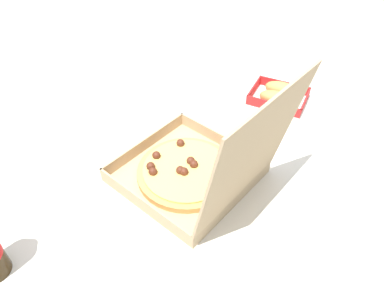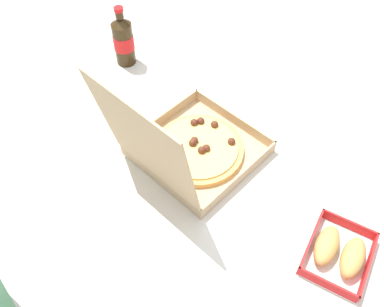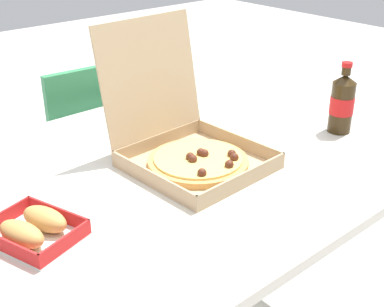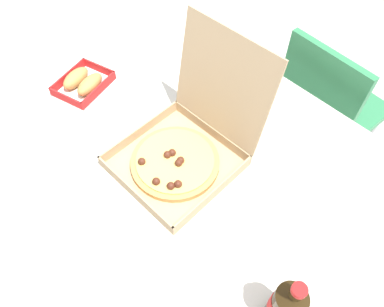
{
  "view_description": "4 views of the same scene",
  "coord_description": "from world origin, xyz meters",
  "px_view_note": "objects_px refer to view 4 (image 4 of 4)",
  "views": [
    {
      "loc": [
        0.49,
        0.42,
        1.44
      ],
      "look_at": [
        -0.03,
        -0.07,
        0.78
      ],
      "focal_mm": 33.03,
      "sensor_mm": 36.0,
      "label": 1
    },
    {
      "loc": [
        -0.54,
        0.49,
        1.69
      ],
      "look_at": [
        0.01,
        -0.03,
        0.73
      ],
      "focal_mm": 37.75,
      "sensor_mm": 36.0,
      "label": 2
    },
    {
      "loc": [
        -0.84,
        -1.0,
        1.38
      ],
      "look_at": [
        0.0,
        -0.04,
        0.75
      ],
      "focal_mm": 48.61,
      "sensor_mm": 36.0,
      "label": 3
    },
    {
      "loc": [
        0.51,
        -0.45,
        1.66
      ],
      "look_at": [
        0.02,
        -0.0,
        0.74
      ],
      "focal_mm": 33.83,
      "sensor_mm": 36.0,
      "label": 4
    }
  ],
  "objects_px": {
    "paper_menu": "(335,188)",
    "cola_bottle": "(286,306)",
    "bread_side_box": "(83,82)",
    "pizza_box_open": "(183,148)",
    "chair": "(326,106)"
  },
  "relations": [
    {
      "from": "bread_side_box",
      "to": "cola_bottle",
      "type": "bearing_deg",
      "value": -5.24
    },
    {
      "from": "bread_side_box",
      "to": "paper_menu",
      "type": "xyz_separation_m",
      "value": [
        0.88,
        0.31,
        -0.02
      ]
    },
    {
      "from": "chair",
      "to": "pizza_box_open",
      "type": "height_order",
      "value": "pizza_box_open"
    },
    {
      "from": "pizza_box_open",
      "to": "paper_menu",
      "type": "xyz_separation_m",
      "value": [
        0.39,
        0.26,
        -0.05
      ]
    },
    {
      "from": "chair",
      "to": "pizza_box_open",
      "type": "xyz_separation_m",
      "value": [
        -0.09,
        -0.77,
        0.29
      ]
    },
    {
      "from": "bread_side_box",
      "to": "pizza_box_open",
      "type": "bearing_deg",
      "value": 6.39
    },
    {
      "from": "chair",
      "to": "bread_side_box",
      "type": "relative_size",
      "value": 3.67
    },
    {
      "from": "chair",
      "to": "cola_bottle",
      "type": "distance_m",
      "value": 1.06
    },
    {
      "from": "pizza_box_open",
      "to": "cola_bottle",
      "type": "distance_m",
      "value": 0.52
    },
    {
      "from": "cola_bottle",
      "to": "paper_menu",
      "type": "xyz_separation_m",
      "value": [
        -0.11,
        0.4,
        -0.09
      ]
    },
    {
      "from": "bread_side_box",
      "to": "cola_bottle",
      "type": "relative_size",
      "value": 1.01
    },
    {
      "from": "chair",
      "to": "pizza_box_open",
      "type": "distance_m",
      "value": 0.83
    },
    {
      "from": "paper_menu",
      "to": "bread_side_box",
      "type": "bearing_deg",
      "value": -140.99
    },
    {
      "from": "chair",
      "to": "pizza_box_open",
      "type": "relative_size",
      "value": 2.01
    },
    {
      "from": "paper_menu",
      "to": "cola_bottle",
      "type": "bearing_deg",
      "value": -55.21
    }
  ]
}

